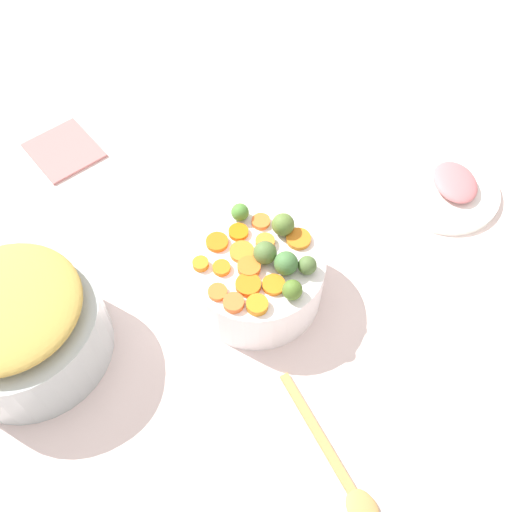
% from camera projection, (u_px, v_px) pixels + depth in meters
% --- Properties ---
extents(tabletop, '(2.40, 2.40, 0.02)m').
position_uv_depth(tabletop, '(266.00, 289.00, 1.01)').
color(tabletop, silver).
rests_on(tabletop, ground).
extents(serving_bowl_carrots, '(0.22, 0.22, 0.10)m').
position_uv_depth(serving_bowl_carrots, '(256.00, 276.00, 0.96)').
color(serving_bowl_carrots, white).
rests_on(serving_bowl_carrots, tabletop).
extents(metal_pot, '(0.25, 0.25, 0.12)m').
position_uv_depth(metal_pot, '(24.00, 332.00, 0.89)').
color(metal_pot, '#B2BEBF').
rests_on(metal_pot, tabletop).
extents(stuffing_mound, '(0.22, 0.22, 0.04)m').
position_uv_depth(stuffing_mound, '(5.00, 306.00, 0.83)').
color(stuffing_mound, gold).
rests_on(stuffing_mound, metal_pot).
extents(carrot_slice_0, '(0.05, 0.05, 0.01)m').
position_uv_depth(carrot_slice_0, '(249.00, 267.00, 0.90)').
color(carrot_slice_0, orange).
rests_on(carrot_slice_0, serving_bowl_carrots).
extents(carrot_slice_1, '(0.05, 0.05, 0.01)m').
position_uv_depth(carrot_slice_1, '(217.00, 242.00, 0.93)').
color(carrot_slice_1, orange).
rests_on(carrot_slice_1, serving_bowl_carrots).
extents(carrot_slice_2, '(0.05, 0.05, 0.01)m').
position_uv_depth(carrot_slice_2, '(274.00, 285.00, 0.89)').
color(carrot_slice_2, orange).
rests_on(carrot_slice_2, serving_bowl_carrots).
extents(carrot_slice_3, '(0.03, 0.03, 0.01)m').
position_uv_depth(carrot_slice_3, '(261.00, 222.00, 0.96)').
color(carrot_slice_3, orange).
rests_on(carrot_slice_3, serving_bowl_carrots).
extents(carrot_slice_4, '(0.04, 0.04, 0.01)m').
position_uv_depth(carrot_slice_4, '(222.00, 268.00, 0.90)').
color(carrot_slice_4, orange).
rests_on(carrot_slice_4, serving_bowl_carrots).
extents(carrot_slice_5, '(0.04, 0.04, 0.01)m').
position_uv_depth(carrot_slice_5, '(257.00, 305.00, 0.87)').
color(carrot_slice_5, orange).
rests_on(carrot_slice_5, serving_bowl_carrots).
extents(carrot_slice_6, '(0.05, 0.05, 0.01)m').
position_uv_depth(carrot_slice_6, '(234.00, 303.00, 0.87)').
color(carrot_slice_6, orange).
rests_on(carrot_slice_6, serving_bowl_carrots).
extents(carrot_slice_7, '(0.04, 0.04, 0.01)m').
position_uv_depth(carrot_slice_7, '(265.00, 242.00, 0.93)').
color(carrot_slice_7, orange).
rests_on(carrot_slice_7, serving_bowl_carrots).
extents(carrot_slice_8, '(0.03, 0.03, 0.01)m').
position_uv_depth(carrot_slice_8, '(218.00, 292.00, 0.88)').
color(carrot_slice_8, orange).
rests_on(carrot_slice_8, serving_bowl_carrots).
extents(carrot_slice_9, '(0.03, 0.03, 0.01)m').
position_uv_depth(carrot_slice_9, '(201.00, 264.00, 0.91)').
color(carrot_slice_9, orange).
rests_on(carrot_slice_9, serving_bowl_carrots).
extents(carrot_slice_10, '(0.04, 0.04, 0.01)m').
position_uv_depth(carrot_slice_10, '(299.00, 239.00, 0.94)').
color(carrot_slice_10, orange).
rests_on(carrot_slice_10, serving_bowl_carrots).
extents(carrot_slice_11, '(0.05, 0.05, 0.01)m').
position_uv_depth(carrot_slice_11, '(242.00, 252.00, 0.92)').
color(carrot_slice_11, orange).
rests_on(carrot_slice_11, serving_bowl_carrots).
extents(carrot_slice_12, '(0.04, 0.04, 0.01)m').
position_uv_depth(carrot_slice_12, '(239.00, 232.00, 0.94)').
color(carrot_slice_12, orange).
rests_on(carrot_slice_12, serving_bowl_carrots).
extents(carrot_slice_13, '(0.06, 0.06, 0.01)m').
position_uv_depth(carrot_slice_13, '(248.00, 285.00, 0.89)').
color(carrot_slice_13, orange).
rests_on(carrot_slice_13, serving_bowl_carrots).
extents(brussels_sprout_0, '(0.03, 0.03, 0.03)m').
position_uv_depth(brussels_sprout_0, '(307.00, 265.00, 0.89)').
color(brussels_sprout_0, '#4E6B36').
rests_on(brussels_sprout_0, serving_bowl_carrots).
extents(brussels_sprout_1, '(0.04, 0.04, 0.04)m').
position_uv_depth(brussels_sprout_1, '(268.00, 254.00, 0.90)').
color(brussels_sprout_1, '#4F6E35').
rests_on(brussels_sprout_1, serving_bowl_carrots).
extents(brussels_sprout_2, '(0.03, 0.03, 0.03)m').
position_uv_depth(brussels_sprout_2, '(240.00, 212.00, 0.95)').
color(brussels_sprout_2, '#4D8834').
rests_on(brussels_sprout_2, serving_bowl_carrots).
extents(brussels_sprout_3, '(0.03, 0.03, 0.03)m').
position_uv_depth(brussels_sprout_3, '(292.00, 290.00, 0.87)').
color(brussels_sprout_3, '#4E7228').
rests_on(brussels_sprout_3, serving_bowl_carrots).
extents(brussels_sprout_4, '(0.04, 0.04, 0.04)m').
position_uv_depth(brussels_sprout_4, '(286.00, 263.00, 0.89)').
color(brussels_sprout_4, '#43733B').
rests_on(brussels_sprout_4, serving_bowl_carrots).
extents(brussels_sprout_5, '(0.04, 0.04, 0.04)m').
position_uv_depth(brussels_sprout_5, '(283.00, 224.00, 0.93)').
color(brussels_sprout_5, '#597633').
rests_on(brussels_sprout_5, serving_bowl_carrots).
extents(wooden_spoon, '(0.20, 0.19, 0.01)m').
position_uv_depth(wooden_spoon, '(343.00, 475.00, 0.83)').
color(wooden_spoon, '#B4894B').
rests_on(wooden_spoon, tabletop).
extents(ham_plate, '(0.21, 0.21, 0.01)m').
position_uv_depth(ham_plate, '(443.00, 190.00, 1.12)').
color(ham_plate, white).
rests_on(ham_plate, tabletop).
extents(ham_slice_main, '(0.12, 0.13, 0.02)m').
position_uv_depth(ham_slice_main, '(455.00, 182.00, 1.11)').
color(ham_slice_main, '#C96E72').
rests_on(ham_slice_main, ham_plate).
extents(dish_towel, '(0.18, 0.17, 0.01)m').
position_uv_depth(dish_towel, '(64.00, 150.00, 1.18)').
color(dish_towel, '#B3716F').
rests_on(dish_towel, tabletop).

